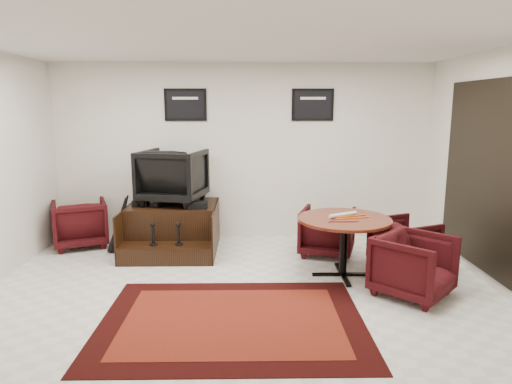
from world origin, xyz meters
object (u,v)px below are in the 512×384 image
at_px(table_chair_corner, 414,263).
at_px(shine_chair, 173,173).
at_px(shine_podium, 173,229).
at_px(armchair_side, 80,221).
at_px(meeting_table, 344,225).
at_px(table_chair_window, 405,240).
at_px(table_chair_back, 327,229).

bearing_deg(table_chair_corner, shine_chair, 101.15).
distance_m(shine_podium, armchair_side, 1.47).
distance_m(meeting_table, table_chair_window, 1.01).
relative_size(shine_podium, meeting_table, 1.17).
relative_size(shine_chair, table_chair_window, 1.26).
relative_size(table_chair_back, table_chair_window, 1.05).
bearing_deg(table_chair_window, armchair_side, 55.64).
relative_size(table_chair_back, table_chair_corner, 0.96).
xyz_separation_m(shine_chair, table_chair_back, (2.28, -0.43, -0.76)).
relative_size(armchair_side, table_chair_corner, 1.00).
xyz_separation_m(shine_podium, table_chair_back, (2.28, -0.29, 0.06)).
height_order(table_chair_back, table_chair_window, table_chair_back).
distance_m(armchair_side, table_chair_window, 4.79).
bearing_deg(meeting_table, table_chair_window, 21.01).
xyz_separation_m(shine_podium, shine_chair, (-0.00, 0.14, 0.82)).
bearing_deg(table_chair_back, shine_podium, 10.86).
relative_size(armchair_side, table_chair_window, 1.09).
distance_m(table_chair_back, table_chair_corner, 1.65).
relative_size(shine_chair, table_chair_corner, 1.16).
bearing_deg(meeting_table, shine_podium, 153.88).
bearing_deg(shine_podium, table_chair_corner, -30.55).
distance_m(shine_chair, meeting_table, 2.71).
distance_m(shine_chair, table_chair_back, 2.44).
xyz_separation_m(meeting_table, table_chair_window, (0.89, 0.34, -0.31)).
height_order(shine_podium, shine_chair, shine_chair).
height_order(table_chair_back, table_chair_corner, table_chair_corner).
xyz_separation_m(shine_podium, table_chair_window, (3.23, -0.80, 0.05)).
xyz_separation_m(table_chair_window, table_chair_corner, (-0.23, -0.97, 0.03)).
xyz_separation_m(armchair_side, table_chair_back, (3.73, -0.47, -0.02)).
height_order(shine_podium, meeting_table, meeting_table).
bearing_deg(shine_podium, meeting_table, -26.12).
bearing_deg(table_chair_window, table_chair_back, 39.17).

